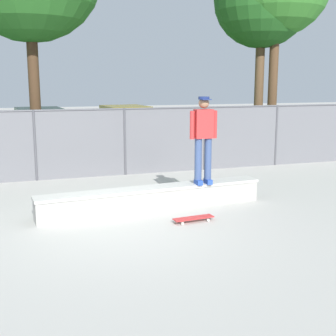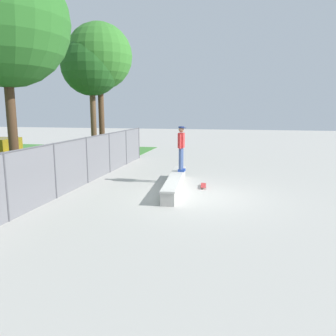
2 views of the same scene
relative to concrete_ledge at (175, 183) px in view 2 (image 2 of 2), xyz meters
The scene contains 8 objects.
ground_plane 1.36m from the concrete_ledge, 135.80° to the right, with size 80.00×80.00×0.00m, color #ADAAA3.
concrete_ledge is the anchor object (origin of this frame).
skateboarder 1.67m from the concrete_ledge, ahead, with size 0.60×0.31×1.84m.
skateboard 1.16m from the concrete_ledge, 64.81° to the right, with size 0.81×0.27×0.09m.
chainlink_fence 3.93m from the concrete_ledge, 104.42° to the left, with size 17.20×0.07×1.90m.
tree_near_left 7.98m from the concrete_ledge, 111.15° to the left, with size 4.26×4.26×7.97m.
tree_near_right 9.61m from the concrete_ledge, 45.80° to the left, with size 3.35×3.35×7.10m.
tree_mid 9.90m from the concrete_ledge, 42.33° to the left, with size 3.67×3.67×7.77m.
Camera 2 is at (-11.25, -1.37, 3.00)m, focal length 35.58 mm.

